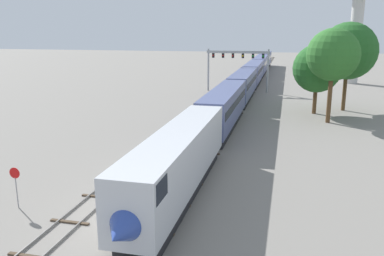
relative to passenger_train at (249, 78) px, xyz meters
The scene contains 9 objects.
ground_plane 56.09m from the passenger_train, 92.05° to the right, with size 400.00×400.00×0.00m, color gray.
track_main 4.75m from the passenger_train, 90.00° to the left, with size 2.60×200.00×0.16m.
track_near 17.10m from the passenger_train, 108.98° to the right, with size 2.60×160.00×0.16m.
passenger_train is the anchor object (origin of this frame).
signal_gantry 4.26m from the passenger_train, 154.17° to the right, with size 12.10×0.49×8.21m.
stop_sign 57.74m from the passenger_train, 99.97° to the right, with size 0.76×0.08×2.88m.
trackside_tree_left 28.76m from the passenger_train, 63.32° to the right, with size 6.59×6.59×12.00m.
trackside_tree_mid 22.84m from the passenger_train, 60.14° to the right, with size 6.76×6.76×9.84m.
trackside_tree_right 23.22m from the passenger_train, 45.98° to the right, with size 8.26×8.26×12.88m.
Camera 1 is at (9.23, -22.28, 11.70)m, focal length 37.23 mm.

